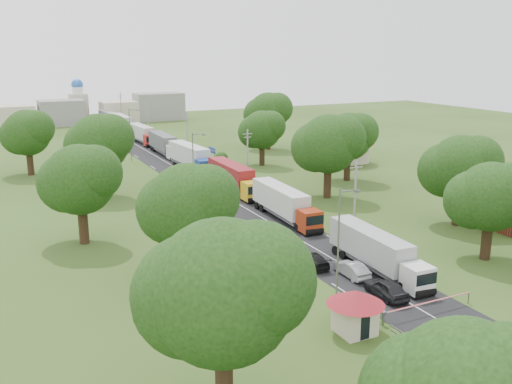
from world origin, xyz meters
TOP-DOWN VIEW (x-y plane):
  - ground at (0.00, 0.00)m, footprint 260.00×260.00m
  - road at (0.00, 20.00)m, footprint 8.00×200.00m
  - boom_barrier at (-1.36, -25.00)m, footprint 9.22×0.35m
  - guard_booth at (-7.20, -25.00)m, footprint 4.40×4.40m
  - info_sign at (5.20, 35.00)m, footprint 0.12×3.10m
  - pole_1 at (5.50, -7.00)m, footprint 1.60×0.24m
  - pole_2 at (5.50, 21.00)m, footprint 1.60×0.24m
  - pole_3 at (5.50, 49.00)m, footprint 1.60×0.24m
  - pole_4 at (5.50, 77.00)m, footprint 1.60×0.24m
  - pole_5 at (5.50, 105.00)m, footprint 1.60×0.24m
  - lamp_0 at (-5.35, -20.00)m, footprint 2.03×0.22m
  - lamp_1 at (-5.35, 15.00)m, footprint 2.03×0.22m
  - lamp_2 at (-5.35, 50.00)m, footprint 2.03×0.22m
  - tree_2 at (13.99, -17.86)m, footprint 8.00×8.00m
  - tree_3 at (19.99, -7.84)m, footprint 8.80×8.80m
  - tree_4 at (12.99, 10.17)m, footprint 9.60×9.60m
  - tree_5 at (21.99, 18.16)m, footprint 8.80×8.80m
  - tree_6 at (14.99, 35.14)m, footprint 8.00×8.00m
  - tree_7 at (23.99, 50.17)m, footprint 9.60×9.60m
  - tree_9 at (-20.01, -29.83)m, footprint 9.60×9.60m
  - tree_10 at (-15.01, -9.84)m, footprint 8.80×8.80m
  - tree_11 at (-22.01, 5.16)m, footprint 8.80×8.80m
  - tree_12 at (-16.01, 25.17)m, footprint 9.60×9.60m
  - tree_13 at (-24.01, 45.16)m, footprint 8.80×8.80m
  - house_cream at (30.00, 30.00)m, footprint 10.08×10.08m
  - distant_town at (0.68, 110.00)m, footprint 52.00×8.00m
  - church at (-4.00, 118.00)m, footprint 5.00×5.00m
  - truck_0 at (1.86, -15.67)m, footprint 2.84×13.83m
  - truck_1 at (2.19, 3.29)m, footprint 2.93×14.52m
  - truck_2 at (2.27, 19.16)m, footprint 2.68×15.00m
  - truck_3 at (2.00, 37.12)m, footprint 3.48×15.64m
  - truck_4 at (2.14, 53.69)m, footprint 2.67×14.67m
  - truck_5 at (2.04, 69.80)m, footprint 3.12×14.20m
  - truck_6 at (1.75, 88.27)m, footprint 2.85×15.67m
  - truck_7 at (1.71, 104.16)m, footprint 3.05×13.81m
  - car_lane_front at (-1.00, -20.95)m, footprint 2.11×4.82m
  - car_lane_mid at (-1.00, -15.83)m, footprint 1.62×4.43m
  - car_lane_rear at (-3.00, -11.96)m, footprint 1.96×4.70m
  - car_verge_near at (5.50, 7.31)m, footprint 3.41×5.46m
  - car_verge_far at (8.00, 32.71)m, footprint 2.72×4.88m
  - pedestrian_near at (-2.29, -28.50)m, footprint 0.72×0.70m
  - pedestrian_booth at (-5.62, -25.38)m, footprint 0.75×0.89m

SIDE VIEW (x-z plane):
  - ground at x=0.00m, z-range 0.00..0.00m
  - road at x=0.00m, z-range -0.02..0.02m
  - car_lane_rear at x=-3.00m, z-range 0.00..1.36m
  - car_verge_near at x=5.50m, z-range 0.00..1.41m
  - car_lane_mid at x=-1.00m, z-range 0.00..1.45m
  - car_verge_far at x=8.00m, z-range 0.00..1.57m
  - car_lane_front at x=-1.00m, z-range 0.00..1.61m
  - pedestrian_booth at x=-5.62m, z-range 0.00..1.62m
  - pedestrian_near at x=-2.29m, z-range 0.00..1.66m
  - boom_barrier at x=-1.36m, z-range 0.30..1.48m
  - truck_7 at x=1.71m, z-range 0.12..3.93m
  - truck_0 at x=1.86m, z-range 0.12..3.94m
  - truck_5 at x=2.04m, z-range 0.12..4.04m
  - truck_1 at x=2.19m, z-range 0.12..4.14m
  - truck_4 at x=2.14m, z-range 0.12..4.19m
  - guard_booth at x=-7.20m, z-range 0.44..3.89m
  - truck_2 at x=2.27m, z-range 0.13..4.29m
  - truck_3 at x=2.00m, z-range 0.13..4.45m
  - truck_6 at x=1.75m, z-range 0.13..4.47m
  - info_sign at x=5.20m, z-range 0.95..5.05m
  - distant_town at x=0.68m, z-range -0.51..7.49m
  - house_cream at x=30.00m, z-range 0.74..6.54m
  - pole_1 at x=5.50m, z-range 0.18..9.18m
  - pole_2 at x=5.50m, z-range 0.18..9.18m
  - pole_3 at x=5.50m, z-range 0.18..9.18m
  - pole_4 at x=5.50m, z-range 0.18..9.18m
  - pole_5 at x=5.50m, z-range 0.18..9.18m
  - church at x=-4.00m, z-range -0.76..11.54m
  - lamp_0 at x=-5.35m, z-range 0.55..10.55m
  - lamp_1 at x=-5.35m, z-range 0.55..10.55m
  - lamp_2 at x=-5.35m, z-range 0.55..10.55m
  - tree_2 at x=13.99m, z-range 1.55..11.65m
  - tree_6 at x=14.99m, z-range 1.55..11.65m
  - tree_3 at x=19.99m, z-range 1.69..12.76m
  - tree_5 at x=21.99m, z-range 1.69..12.76m
  - tree_10 at x=-15.01m, z-range 1.69..12.76m
  - tree_11 at x=-22.01m, z-range 1.69..12.76m
  - tree_13 at x=-24.01m, z-range 1.69..12.76m
  - tree_4 at x=12.99m, z-range 1.83..13.88m
  - tree_7 at x=23.99m, z-range 1.83..13.88m
  - tree_9 at x=-20.01m, z-range 1.83..13.88m
  - tree_12 at x=-16.01m, z-range 1.83..13.88m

